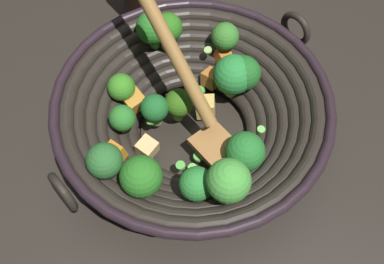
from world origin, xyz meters
name	(u,v)px	position (x,y,z in m)	size (l,w,h in m)	color
ground_plane	(192,135)	(0.00, 0.00, 0.00)	(4.00, 4.00, 0.00)	#28231E
wok	(192,112)	(0.00, 0.00, 0.06)	(0.41, 0.38, 0.24)	black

